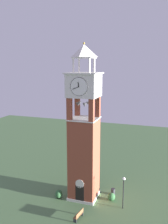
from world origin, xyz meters
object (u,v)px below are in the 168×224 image
object	(u,v)px
park_bench	(79,215)
trash_bin	(113,192)
lamp_post	(123,187)
clock_tower	(84,137)

from	to	relation	value
park_bench	trash_bin	world-z (taller)	park_bench
lamp_post	park_bench	bearing A→B (deg)	-140.46
park_bench	trash_bin	size ratio (longest dim) A/B	2.06
clock_tower	trash_bin	distance (m)	8.53
clock_tower	park_bench	xyz separation A→B (m)	(0.94, -4.58, -7.54)
clock_tower	lamp_post	size ratio (longest dim) A/B	4.85
park_bench	lamp_post	bearing A→B (deg)	39.54
clock_tower	trash_bin	xyz separation A→B (m)	(3.45, 1.66, -7.63)
park_bench	lamp_post	world-z (taller)	lamp_post
lamp_post	trash_bin	xyz separation A→B (m)	(-1.76, 2.72, -2.35)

